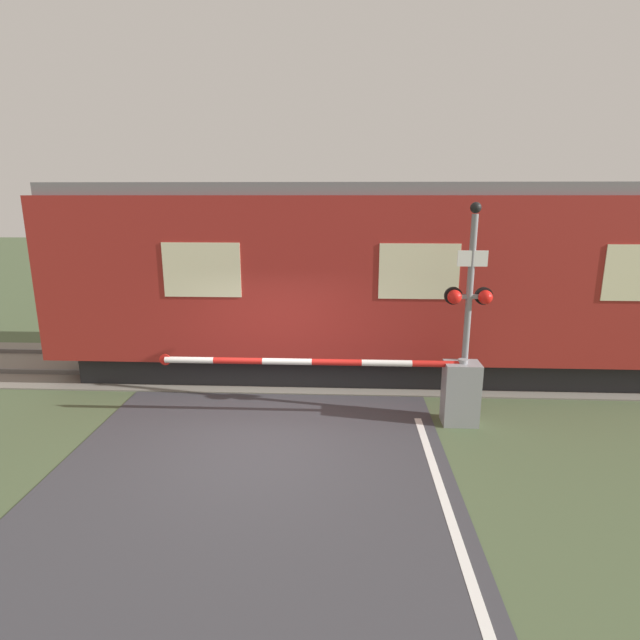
% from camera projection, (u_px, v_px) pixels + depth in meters
% --- Properties ---
extents(ground_plane, '(80.00, 80.00, 0.00)m').
position_uv_depth(ground_plane, '(262.00, 443.00, 8.04)').
color(ground_plane, '#475638').
extents(track_bed, '(36.00, 3.20, 0.13)m').
position_uv_depth(track_bed, '(287.00, 367.00, 11.55)').
color(track_bed, slate).
rests_on(track_bed, ground_plane).
extents(train, '(15.11, 2.97, 4.13)m').
position_uv_depth(train, '(408.00, 279.00, 10.92)').
color(train, black).
rests_on(train, ground_plane).
extents(crossing_barrier, '(5.56, 0.44, 1.19)m').
position_uv_depth(crossing_barrier, '(434.00, 387.00, 8.62)').
color(crossing_barrier, gray).
rests_on(crossing_barrier, ground_plane).
extents(signal_post, '(0.81, 0.26, 3.78)m').
position_uv_depth(signal_post, '(469.00, 302.00, 8.42)').
color(signal_post, gray).
rests_on(signal_post, ground_plane).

